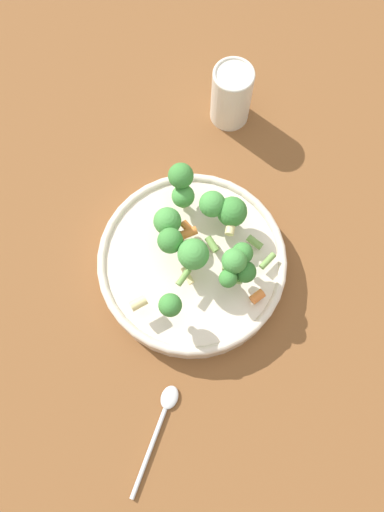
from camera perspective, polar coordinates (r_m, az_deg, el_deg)
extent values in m
plane|color=brown|center=(0.83, 0.00, -1.33)|extent=(3.00, 3.00, 0.00)
cylinder|color=beige|center=(0.80, 0.00, -0.89)|extent=(0.30, 0.30, 0.04)
torus|color=beige|center=(0.78, 0.00, -0.44)|extent=(0.30, 0.30, 0.01)
cylinder|color=#8CB766|center=(0.80, -0.74, 6.18)|extent=(0.01, 0.01, 0.02)
sphere|color=#479342|center=(0.78, -0.76, 6.90)|extent=(0.04, 0.04, 0.04)
cylinder|color=#8CB766|center=(0.75, 5.96, -2.25)|extent=(0.01, 0.01, 0.01)
sphere|color=#33722D|center=(0.73, 6.12, -1.82)|extent=(0.03, 0.03, 0.03)
cylinder|color=#8CB766|center=(0.74, 5.60, -0.20)|extent=(0.01, 0.01, 0.02)
sphere|color=#3D8438|center=(0.72, 5.76, 0.32)|extent=(0.03, 0.03, 0.03)
cylinder|color=#8CB766|center=(0.74, 4.71, -1.10)|extent=(0.01, 0.01, 0.02)
sphere|color=#479342|center=(0.71, 4.86, -0.55)|extent=(0.04, 0.04, 0.04)
cylinder|color=#8CB766|center=(0.78, -2.74, 3.23)|extent=(0.01, 0.01, 0.02)
sphere|color=#479342|center=(0.75, -2.83, 4.00)|extent=(0.04, 0.04, 0.04)
cylinder|color=#8CB766|center=(0.75, -2.43, 1.16)|extent=(0.01, 0.01, 0.02)
sphere|color=#3D8438|center=(0.73, -2.50, 1.78)|extent=(0.04, 0.04, 0.04)
cylinder|color=#8CB766|center=(0.78, -1.10, 8.36)|extent=(0.01, 0.01, 0.02)
sphere|color=#3D8438|center=(0.76, -1.14, 9.18)|extent=(0.04, 0.04, 0.04)
cylinder|color=#8CB766|center=(0.79, 4.44, 4.28)|extent=(0.02, 0.02, 0.02)
sphere|color=#3D8438|center=(0.76, 4.60, 5.07)|extent=(0.05, 0.05, 0.05)
cylinder|color=#8CB766|center=(0.73, 4.06, -2.91)|extent=(0.01, 0.01, 0.01)
sphere|color=#3D8438|center=(0.72, 4.14, -2.58)|extent=(0.03, 0.03, 0.03)
cylinder|color=#8CB766|center=(0.72, -2.44, -5.97)|extent=(0.01, 0.01, 0.01)
sphere|color=#3D8438|center=(0.70, -2.51, -5.63)|extent=(0.03, 0.03, 0.03)
cylinder|color=#8CB766|center=(0.74, 0.22, -0.42)|extent=(0.02, 0.02, 0.01)
sphere|color=#479342|center=(0.72, 0.22, 0.23)|extent=(0.05, 0.05, 0.05)
cylinder|color=#8CB766|center=(0.78, 2.26, 5.22)|extent=(0.01, 0.01, 0.02)
sphere|color=#479342|center=(0.76, 2.34, 5.95)|extent=(0.04, 0.04, 0.04)
cylinder|color=#729E4C|center=(0.73, -0.97, -2.43)|extent=(0.03, 0.03, 0.01)
cylinder|color=#729E4C|center=(0.76, 3.87, -1.46)|extent=(0.02, 0.03, 0.01)
cylinder|color=beige|center=(0.76, -0.51, -2.26)|extent=(0.02, 0.03, 0.01)
cylinder|color=beige|center=(0.73, -6.13, -5.38)|extent=(0.03, 0.02, 0.01)
cylinder|color=#729E4C|center=(0.75, 5.37, -2.25)|extent=(0.02, 0.03, 0.01)
cylinder|color=orange|center=(0.77, -0.29, 2.68)|extent=(0.03, 0.02, 0.01)
cylinder|color=orange|center=(0.76, 7.48, -4.61)|extent=(0.03, 0.02, 0.01)
cylinder|color=orange|center=(0.77, -0.60, 3.21)|extent=(0.02, 0.03, 0.01)
cylinder|color=beige|center=(0.76, 4.44, 3.38)|extent=(0.02, 0.03, 0.01)
cylinder|color=#729E4C|center=(0.78, 8.63, -0.55)|extent=(0.03, 0.03, 0.01)
cylinder|color=#729E4C|center=(0.78, 7.19, 1.57)|extent=(0.03, 0.03, 0.01)
cylinder|color=#729E4C|center=(0.77, -1.88, 2.51)|extent=(0.03, 0.02, 0.01)
cylinder|color=#729E4C|center=(0.78, 2.31, 1.35)|extent=(0.02, 0.03, 0.01)
cylinder|color=silver|center=(0.91, 4.51, 17.78)|extent=(0.07, 0.07, 0.11)
torus|color=silver|center=(0.86, 4.82, 19.98)|extent=(0.07, 0.07, 0.01)
cylinder|color=silver|center=(0.79, -4.95, -21.50)|extent=(0.07, 0.12, 0.01)
ellipsoid|color=silver|center=(0.79, -2.58, -15.84)|extent=(0.04, 0.04, 0.01)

